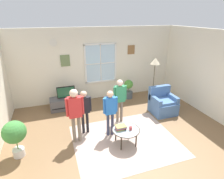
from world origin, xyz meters
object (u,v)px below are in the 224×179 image
(book_stack, at_px, (121,127))
(remote_near_books, at_px, (125,129))
(television, at_px, (66,92))
(floor_lamp, at_px, (155,66))
(potted_plant_by_window, at_px, (128,89))
(potted_plant_corner, at_px, (15,134))
(coffee_table, at_px, (126,130))
(person_red_shirt, at_px, (75,110))
(tv_stand, at_px, (67,103))
(armchair, at_px, (163,104))
(person_black_shirt, at_px, (84,107))
(cup, at_px, (131,128))
(person_green_shirt, at_px, (120,96))
(remote_near_cup, at_px, (124,126))
(person_blue_shirt, at_px, (110,108))

(book_stack, distance_m, remote_near_books, 0.11)
(television, bearing_deg, floor_lamp, -13.67)
(potted_plant_by_window, bearing_deg, television, -176.57)
(potted_plant_corner, bearing_deg, potted_plant_by_window, 30.67)
(coffee_table, xyz_separation_m, person_red_shirt, (-1.16, 0.49, 0.53))
(coffee_table, relative_size, book_stack, 2.66)
(tv_stand, xyz_separation_m, armchair, (3.01, -1.33, 0.12))
(coffee_table, distance_m, person_black_shirt, 1.26)
(cup, xyz_separation_m, floor_lamp, (1.66, 1.79, 1.00))
(television, height_order, book_stack, television)
(cup, bearing_deg, floor_lamp, 47.16)
(tv_stand, relative_size, book_stack, 4.30)
(television, xyz_separation_m, person_green_shirt, (1.44, -1.40, 0.23))
(potted_plant_by_window, bearing_deg, coffee_table, -114.68)
(remote_near_cup, bearing_deg, remote_near_books, -103.58)
(cup, relative_size, floor_lamp, 0.06)
(tv_stand, xyz_separation_m, remote_near_books, (1.18, -2.43, 0.23))
(coffee_table, distance_m, person_green_shirt, 1.17)
(floor_lamp, bearing_deg, remote_near_books, -136.29)
(tv_stand, height_order, person_blue_shirt, person_blue_shirt)
(book_stack, xyz_separation_m, person_red_shirt, (-1.04, 0.44, 0.44))
(potted_plant_corner, bearing_deg, person_blue_shirt, 2.66)
(book_stack, bearing_deg, remote_near_books, -11.72)
(remote_near_books, distance_m, remote_near_cup, 0.13)
(potted_plant_by_window, xyz_separation_m, potted_plant_corner, (-3.74, -2.21, 0.22))
(floor_lamp, bearing_deg, television, 166.33)
(book_stack, distance_m, remote_near_cup, 0.17)
(potted_plant_corner, bearing_deg, person_black_shirt, 14.18)
(coffee_table, bearing_deg, cup, -26.57)
(cup, distance_m, person_blue_shirt, 0.74)
(tv_stand, bearing_deg, book_stack, -65.70)
(armchair, relative_size, potted_plant_by_window, 1.16)
(remote_near_books, relative_size, person_green_shirt, 0.10)
(television, xyz_separation_m, remote_near_cup, (1.21, -2.30, -0.19))
(armchair, bearing_deg, remote_near_books, -148.90)
(coffee_table, relative_size, floor_lamp, 0.40)
(person_red_shirt, height_order, person_black_shirt, person_red_shirt)
(person_green_shirt, xyz_separation_m, person_black_shirt, (-1.11, -0.25, -0.06))
(television, bearing_deg, potted_plant_by_window, 3.43)
(coffee_table, bearing_deg, potted_plant_by_window, 65.32)
(person_green_shirt, relative_size, potted_plant_corner, 1.49)
(armchair, xyz_separation_m, remote_near_books, (-1.83, -1.10, 0.11))
(person_black_shirt, xyz_separation_m, potted_plant_by_window, (2.07, 1.79, -0.40))
(person_blue_shirt, distance_m, person_red_shirt, 0.91)
(coffee_table, xyz_separation_m, book_stack, (-0.12, 0.05, 0.09))
(remote_near_books, xyz_separation_m, floor_lamp, (1.78, 1.71, 1.04))
(armchair, bearing_deg, person_red_shirt, -167.66)
(person_blue_shirt, bearing_deg, floor_lamp, 31.71)
(armchair, bearing_deg, cup, -145.15)
(television, bearing_deg, person_black_shirt, -78.65)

